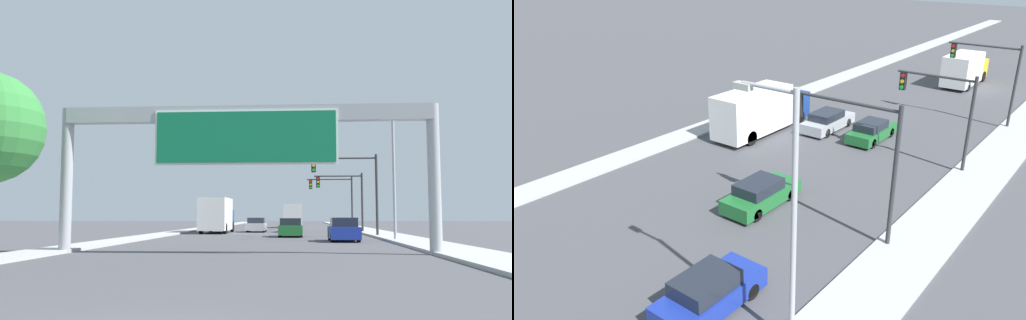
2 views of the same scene
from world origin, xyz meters
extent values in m
cube|color=#A9A9A9|center=(-9.00, 60.00, 0.07)|extent=(2.00, 120.00, 0.15)
cube|color=navy|center=(5.25, 30.22, 0.56)|extent=(1.84, 4.34, 0.77)
cube|color=#1E232D|center=(5.25, 30.01, 1.24)|extent=(1.62, 2.26, 0.58)
cylinder|color=black|center=(4.44, 31.57, 0.32)|extent=(0.22, 0.64, 0.64)
cylinder|color=black|center=(6.06, 31.57, 0.32)|extent=(0.22, 0.64, 0.64)
cylinder|color=black|center=(4.44, 28.88, 0.32)|extent=(0.22, 0.64, 0.64)
cube|color=#1E662D|center=(1.75, 37.56, 0.54)|extent=(1.82, 4.46, 0.72)
cube|color=#1E232D|center=(1.75, 37.34, 1.17)|extent=(1.60, 2.32, 0.55)
cylinder|color=black|center=(0.95, 38.94, 0.32)|extent=(0.22, 0.64, 0.64)
cylinder|color=black|center=(2.55, 38.94, 0.32)|extent=(0.22, 0.64, 0.64)
cylinder|color=black|center=(0.95, 36.18, 0.32)|extent=(0.22, 0.64, 0.64)
cylinder|color=black|center=(2.55, 36.18, 0.32)|extent=(0.22, 0.64, 0.64)
cube|color=#A5A8AD|center=(-1.75, 49.66, 0.53)|extent=(1.85, 4.71, 0.70)
cube|color=#1E232D|center=(-1.75, 49.42, 1.15)|extent=(1.63, 2.45, 0.54)
cylinder|color=black|center=(-2.56, 51.12, 0.32)|extent=(0.22, 0.64, 0.64)
cylinder|color=black|center=(-0.94, 51.12, 0.32)|extent=(0.22, 0.64, 0.64)
cylinder|color=black|center=(-2.56, 48.19, 0.32)|extent=(0.22, 0.64, 0.64)
cylinder|color=black|center=(-0.94, 48.19, 0.32)|extent=(0.22, 0.64, 0.64)
cube|color=#1E662D|center=(1.75, 49.69, 0.51)|extent=(1.78, 4.39, 0.67)
cube|color=#1E232D|center=(1.75, 49.47, 1.10)|extent=(1.56, 2.28, 0.52)
cylinder|color=black|center=(0.97, 51.05, 0.32)|extent=(0.22, 0.64, 0.64)
cylinder|color=black|center=(2.53, 51.05, 0.32)|extent=(0.22, 0.64, 0.64)
cylinder|color=black|center=(0.97, 48.33, 0.32)|extent=(0.22, 0.64, 0.64)
cylinder|color=black|center=(2.53, 48.33, 0.32)|extent=(0.22, 0.64, 0.64)
cube|color=navy|center=(-5.25, 49.64, 1.25)|extent=(2.25, 2.39, 1.90)
cube|color=silver|center=(-5.25, 45.37, 1.77)|extent=(2.45, 6.16, 2.94)
cylinder|color=black|center=(-6.33, 49.52, 0.50)|extent=(0.28, 1.00, 1.00)
cylinder|color=black|center=(-4.17, 49.52, 0.50)|extent=(0.28, 1.00, 1.00)
cylinder|color=black|center=(-6.33, 43.83, 0.50)|extent=(0.28, 1.00, 1.00)
cylinder|color=black|center=(-4.17, 43.83, 0.50)|extent=(0.28, 1.00, 1.00)
cube|color=yellow|center=(1.75, 71.55, 1.20)|extent=(2.23, 1.97, 1.80)
cube|color=silver|center=(1.75, 68.04, 1.69)|extent=(2.42, 5.07, 2.78)
cylinder|color=black|center=(0.68, 71.46, 0.50)|extent=(0.28, 1.00, 1.00)
cylinder|color=black|center=(2.82, 71.46, 0.50)|extent=(0.28, 1.00, 1.00)
cylinder|color=black|center=(0.68, 66.77, 0.50)|extent=(0.28, 1.00, 1.00)
cylinder|color=black|center=(2.82, 66.77, 0.50)|extent=(0.28, 1.00, 1.00)
cylinder|color=#2D2D30|center=(8.50, 38.00, 3.23)|extent=(0.20, 0.20, 6.46)
cylinder|color=#2D2D30|center=(5.83, 38.00, 6.16)|extent=(5.34, 0.14, 0.14)
cube|color=black|center=(3.59, 38.00, 5.58)|extent=(0.35, 0.28, 1.05)
cylinder|color=red|center=(3.59, 37.84, 5.93)|extent=(0.22, 0.04, 0.22)
cylinder|color=yellow|center=(3.59, 37.84, 5.58)|extent=(0.22, 0.04, 0.22)
cylinder|color=green|center=(3.59, 37.84, 5.23)|extent=(0.22, 0.04, 0.22)
cylinder|color=#2D2D30|center=(8.50, 48.00, 2.86)|extent=(0.20, 0.20, 5.72)
cylinder|color=#2D2D30|center=(6.22, 48.00, 5.42)|extent=(4.56, 0.14, 0.14)
cube|color=black|center=(4.31, 48.00, 4.84)|extent=(0.35, 0.28, 1.05)
cylinder|color=red|center=(4.31, 47.84, 5.19)|extent=(0.22, 0.04, 0.22)
cylinder|color=yellow|center=(4.31, 47.84, 4.84)|extent=(0.22, 0.04, 0.22)
cylinder|color=green|center=(4.31, 47.84, 4.49)|extent=(0.22, 0.04, 0.22)
cylinder|color=#2D2D30|center=(8.50, 58.00, 3.01)|extent=(0.20, 0.20, 6.02)
cylinder|color=#2D2D30|center=(5.97, 58.00, 5.72)|extent=(5.05, 0.14, 0.14)
cube|color=black|center=(3.85, 58.00, 5.14)|extent=(0.35, 0.28, 1.05)
cylinder|color=red|center=(3.85, 57.84, 5.49)|extent=(0.22, 0.04, 0.22)
cylinder|color=yellow|center=(3.85, 57.84, 5.14)|extent=(0.22, 0.04, 0.22)
cylinder|color=green|center=(3.85, 57.84, 4.79)|extent=(0.22, 0.04, 0.22)
cylinder|color=#9EA0A5|center=(8.60, 30.57, 4.36)|extent=(0.18, 0.18, 8.71)
cylinder|color=#9EA0A5|center=(7.66, 30.57, 8.56)|extent=(1.87, 0.12, 0.12)
cube|color=#B2B2A8|center=(6.73, 30.57, 8.46)|extent=(0.60, 0.28, 0.20)
camera|label=1|loc=(2.22, -7.16, 1.72)|focal=40.00mm
camera|label=2|loc=(15.93, 19.93, 12.07)|focal=35.00mm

